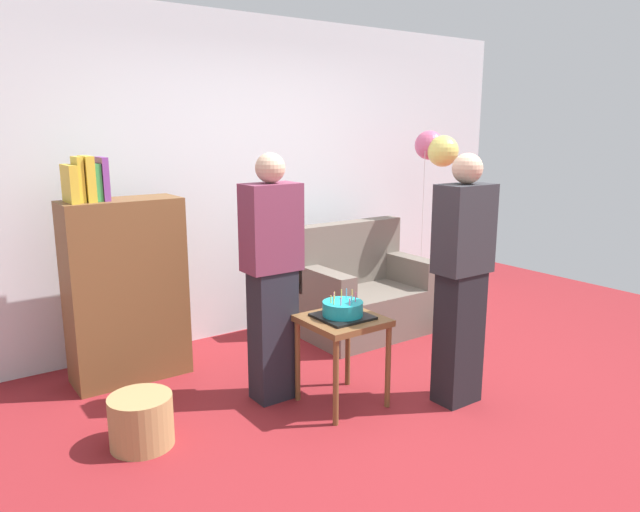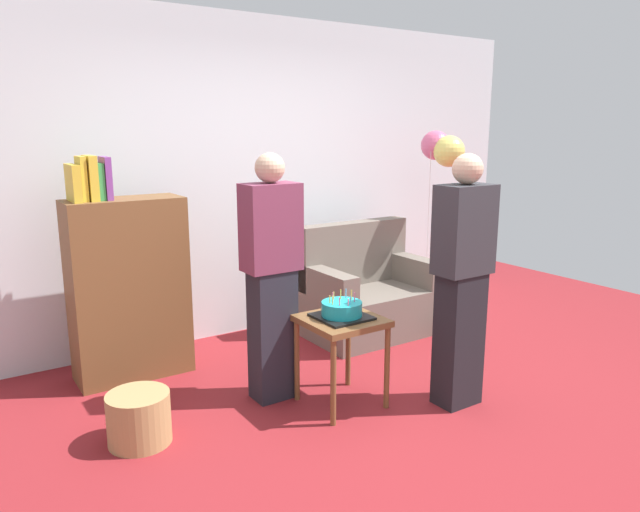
{
  "view_description": "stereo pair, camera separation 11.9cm",
  "coord_description": "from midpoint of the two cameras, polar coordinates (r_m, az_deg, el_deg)",
  "views": [
    {
      "loc": [
        -2.44,
        -2.54,
        1.79
      ],
      "look_at": [
        -0.22,
        0.59,
        0.95
      ],
      "focal_mm": 33.43,
      "sensor_mm": 36.0,
      "label": 1
    },
    {
      "loc": [
        -2.34,
        -2.61,
        1.79
      ],
      "look_at": [
        -0.22,
        0.59,
        0.95
      ],
      "focal_mm": 33.43,
      "sensor_mm": 36.0,
      "label": 2
    }
  ],
  "objects": [
    {
      "name": "handbag",
      "position": [
        5.25,
        12.32,
        -6.74
      ],
      "size": [
        0.28,
        0.14,
        0.2
      ],
      "primitive_type": "ellipsoid",
      "color": "#473328",
      "rests_on": "ground_plane"
    },
    {
      "name": "person_blowing_candles",
      "position": [
        3.86,
        -5.48,
        -2.06
      ],
      "size": [
        0.36,
        0.22,
        1.63
      ],
      "rotation": [
        0.0,
        0.0,
        0.33
      ],
      "color": "#23232D",
      "rests_on": "ground_plane"
    },
    {
      "name": "person_holding_cake",
      "position": [
        3.89,
        12.56,
        -2.21
      ],
      "size": [
        0.36,
        0.22,
        1.63
      ],
      "rotation": [
        0.0,
        0.0,
        3.32
      ],
      "color": "black",
      "rests_on": "ground_plane"
    },
    {
      "name": "couch",
      "position": [
        5.25,
        3.45,
        -3.71
      ],
      "size": [
        1.1,
        0.7,
        0.96
      ],
      "color": "#6B6056",
      "rests_on": "ground_plane"
    },
    {
      "name": "wicker_basket",
      "position": [
        3.67,
        -17.66,
        -14.81
      ],
      "size": [
        0.36,
        0.36,
        0.3
      ],
      "primitive_type": "cylinder",
      "color": "#A88451",
      "rests_on": "ground_plane"
    },
    {
      "name": "wall_back",
      "position": [
        5.23,
        -8.12,
        7.39
      ],
      "size": [
        6.0,
        0.1,
        2.7
      ],
      "primitive_type": "cube",
      "color": "silver",
      "rests_on": "ground_plane"
    },
    {
      "name": "ground_plane",
      "position": [
        3.94,
        6.87,
        -14.74
      ],
      "size": [
        8.0,
        8.0,
        0.0
      ],
      "primitive_type": "plane",
      "color": "maroon"
    },
    {
      "name": "side_table",
      "position": [
        3.86,
        1.28,
        -7.19
      ],
      "size": [
        0.48,
        0.48,
        0.59
      ],
      "color": "brown",
      "rests_on": "ground_plane"
    },
    {
      "name": "bookshelf",
      "position": [
        4.44,
        -18.91,
        -2.86
      ],
      "size": [
        0.8,
        0.36,
        1.6
      ],
      "color": "brown",
      "rests_on": "ground_plane"
    },
    {
      "name": "balloon_bunch",
      "position": [
        5.54,
        10.48,
        10.09
      ],
      "size": [
        0.29,
        0.42,
        1.75
      ],
      "color": "silver",
      "rests_on": "ground_plane"
    },
    {
      "name": "birthday_cake",
      "position": [
        3.81,
        1.29,
        -5.2
      ],
      "size": [
        0.32,
        0.32,
        0.17
      ],
      "color": "black",
      "rests_on": "side_table"
    }
  ]
}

